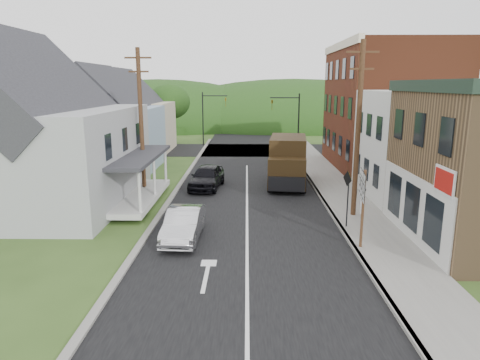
{
  "coord_description": "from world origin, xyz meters",
  "views": [
    {
      "loc": [
        -0.04,
        -18.19,
        6.87
      ],
      "look_at": [
        -0.36,
        2.58,
        2.2
      ],
      "focal_mm": 32.0,
      "sensor_mm": 36.0,
      "label": 1
    }
  ],
  "objects_px": {
    "silver_sedan": "(184,224)",
    "dark_sedan": "(207,177)",
    "warning_sign": "(348,191)",
    "delivery_van": "(288,161)",
    "route_sign_cluster": "(362,198)"
  },
  "relations": [
    {
      "from": "dark_sedan",
      "to": "warning_sign",
      "type": "height_order",
      "value": "warning_sign"
    },
    {
      "from": "silver_sedan",
      "to": "route_sign_cluster",
      "type": "distance_m",
      "value": 7.86
    },
    {
      "from": "silver_sedan",
      "to": "warning_sign",
      "type": "height_order",
      "value": "warning_sign"
    },
    {
      "from": "route_sign_cluster",
      "to": "silver_sedan",
      "type": "bearing_deg",
      "value": -179.89
    },
    {
      "from": "dark_sedan",
      "to": "route_sign_cluster",
      "type": "distance_m",
      "value": 13.25
    },
    {
      "from": "silver_sedan",
      "to": "delivery_van",
      "type": "height_order",
      "value": "delivery_van"
    },
    {
      "from": "silver_sedan",
      "to": "warning_sign",
      "type": "bearing_deg",
      "value": 12.44
    },
    {
      "from": "silver_sedan",
      "to": "dark_sedan",
      "type": "xyz_separation_m",
      "value": [
        0.16,
        9.68,
        0.09
      ]
    },
    {
      "from": "delivery_van",
      "to": "warning_sign",
      "type": "bearing_deg",
      "value": -71.62
    },
    {
      "from": "route_sign_cluster",
      "to": "dark_sedan",
      "type": "bearing_deg",
      "value": 133.34
    },
    {
      "from": "route_sign_cluster",
      "to": "warning_sign",
      "type": "xyz_separation_m",
      "value": [
        0.02,
        2.63,
        -0.39
      ]
    },
    {
      "from": "warning_sign",
      "to": "dark_sedan",
      "type": "bearing_deg",
      "value": 114.39
    },
    {
      "from": "silver_sedan",
      "to": "dark_sedan",
      "type": "relative_size",
      "value": 0.92
    },
    {
      "from": "delivery_van",
      "to": "route_sign_cluster",
      "type": "relative_size",
      "value": 1.86
    },
    {
      "from": "warning_sign",
      "to": "delivery_van",
      "type": "bearing_deg",
      "value": 84.23
    }
  ]
}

